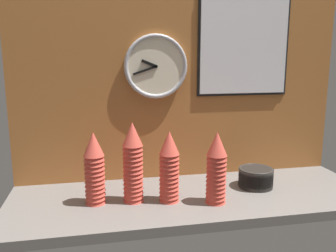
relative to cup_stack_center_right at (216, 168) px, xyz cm
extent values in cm
cube|color=slate|center=(-6.48, 10.89, -17.08)|extent=(160.00, 56.00, 4.00)
cube|color=#A3602D|center=(-6.48, 37.39, 37.42)|extent=(160.00, 3.00, 105.00)
cone|color=#DB4C3D|center=(0.00, 0.00, -10.14)|extent=(8.44, 8.44, 9.87)
cone|color=#DB4C3D|center=(0.00, 0.00, -8.30)|extent=(8.44, 8.44, 9.87)
cone|color=#DB4C3D|center=(0.00, 0.00, -6.45)|extent=(8.44, 8.44, 9.87)
cone|color=#DB4C3D|center=(0.00, 0.00, -4.61)|extent=(8.44, 8.44, 9.87)
cone|color=#DB4C3D|center=(0.00, 0.00, -2.77)|extent=(8.44, 8.44, 9.87)
cone|color=#DB4C3D|center=(0.00, 0.00, -0.92)|extent=(8.44, 8.44, 9.87)
cone|color=#DB4C3D|center=(0.00, 0.00, 0.92)|extent=(8.44, 8.44, 9.87)
cone|color=#DB4C3D|center=(0.00, 0.00, 2.77)|extent=(8.44, 8.44, 9.87)
cone|color=#DB4C3D|center=(0.00, 0.00, 4.61)|extent=(8.44, 8.44, 9.87)
cone|color=#DB4C3D|center=(0.00, 0.00, 6.45)|extent=(8.44, 8.44, 9.87)
cone|color=#DB4C3D|center=(0.00, 0.00, 8.30)|extent=(8.44, 8.44, 9.87)
cone|color=#DB4C3D|center=(0.00, 0.00, 10.14)|extent=(8.44, 8.44, 9.87)
cone|color=#DB4C3D|center=(-18.56, 5.52, -10.14)|extent=(8.44, 8.44, 9.87)
cone|color=#DB4C3D|center=(-18.56, 5.52, -8.30)|extent=(8.44, 8.44, 9.87)
cone|color=#DB4C3D|center=(-18.56, 5.52, -6.45)|extent=(8.44, 8.44, 9.87)
cone|color=#DB4C3D|center=(-18.56, 5.52, -4.61)|extent=(8.44, 8.44, 9.87)
cone|color=#DB4C3D|center=(-18.56, 5.52, -2.77)|extent=(8.44, 8.44, 9.87)
cone|color=#DB4C3D|center=(-18.56, 5.52, -0.92)|extent=(8.44, 8.44, 9.87)
cone|color=#DB4C3D|center=(-18.56, 5.52, 0.92)|extent=(8.44, 8.44, 9.87)
cone|color=#DB4C3D|center=(-18.56, 5.52, 2.77)|extent=(8.44, 8.44, 9.87)
cone|color=#DB4C3D|center=(-18.56, 5.52, 4.61)|extent=(8.44, 8.44, 9.87)
cone|color=#DB4C3D|center=(-18.56, 5.52, 6.45)|extent=(8.44, 8.44, 9.87)
cone|color=#DB4C3D|center=(-18.56, 5.52, 8.30)|extent=(8.44, 8.44, 9.87)
cone|color=#DB4C3D|center=(-18.56, 5.52, 10.14)|extent=(8.44, 8.44, 9.87)
cone|color=#DB4C3D|center=(-48.93, 9.22, -10.14)|extent=(8.44, 8.44, 9.87)
cone|color=#DB4C3D|center=(-48.93, 9.22, -8.30)|extent=(8.44, 8.44, 9.87)
cone|color=#DB4C3D|center=(-48.93, 9.22, -6.45)|extent=(8.44, 8.44, 9.87)
cone|color=#DB4C3D|center=(-48.93, 9.22, -4.61)|extent=(8.44, 8.44, 9.87)
cone|color=#DB4C3D|center=(-48.93, 9.22, -2.77)|extent=(8.44, 8.44, 9.87)
cone|color=#DB4C3D|center=(-48.93, 9.22, -0.92)|extent=(8.44, 8.44, 9.87)
cone|color=#DB4C3D|center=(-48.93, 9.22, 0.92)|extent=(8.44, 8.44, 9.87)
cone|color=#DB4C3D|center=(-48.93, 9.22, 2.77)|extent=(8.44, 8.44, 9.87)
cone|color=#DB4C3D|center=(-48.93, 9.22, 4.61)|extent=(8.44, 8.44, 9.87)
cone|color=#DB4C3D|center=(-48.93, 9.22, 6.45)|extent=(8.44, 8.44, 9.87)
cone|color=#DB4C3D|center=(-48.93, 9.22, 8.30)|extent=(8.44, 8.44, 9.87)
cone|color=#DB4C3D|center=(-48.93, 9.22, 10.14)|extent=(8.44, 8.44, 9.87)
cone|color=#DB4C3D|center=(-33.31, 8.20, -10.14)|extent=(8.44, 8.44, 9.87)
cone|color=#DB4C3D|center=(-33.31, 8.20, -8.30)|extent=(8.44, 8.44, 9.87)
cone|color=#DB4C3D|center=(-33.31, 8.20, -6.45)|extent=(8.44, 8.44, 9.87)
cone|color=#DB4C3D|center=(-33.31, 8.20, -4.61)|extent=(8.44, 8.44, 9.87)
cone|color=#DB4C3D|center=(-33.31, 8.20, -2.77)|extent=(8.44, 8.44, 9.87)
cone|color=#DB4C3D|center=(-33.31, 8.20, -0.92)|extent=(8.44, 8.44, 9.87)
cone|color=#DB4C3D|center=(-33.31, 8.20, 0.92)|extent=(8.44, 8.44, 9.87)
cone|color=#DB4C3D|center=(-33.31, 8.20, 2.77)|extent=(8.44, 8.44, 9.87)
cone|color=#DB4C3D|center=(-33.31, 8.20, 4.61)|extent=(8.44, 8.44, 9.87)
cone|color=#DB4C3D|center=(-33.31, 8.20, 6.45)|extent=(8.44, 8.44, 9.87)
cone|color=#DB4C3D|center=(-33.31, 8.20, 8.30)|extent=(8.44, 8.44, 9.87)
cone|color=#DB4C3D|center=(-33.31, 8.20, 10.14)|extent=(8.44, 8.44, 9.87)
cone|color=#DB4C3D|center=(-33.31, 8.20, 11.98)|extent=(8.44, 8.44, 9.87)
cone|color=#DB4C3D|center=(-33.31, 8.20, 13.83)|extent=(8.44, 8.44, 9.87)
cylinder|color=black|center=(24.21, 13.68, -13.07)|extent=(15.88, 15.88, 4.01)
cylinder|color=black|center=(24.21, 13.68, -11.46)|extent=(15.88, 15.88, 4.01)
cylinder|color=black|center=(24.21, 13.68, -9.84)|extent=(15.88, 15.88, 4.01)
cylinder|color=black|center=(24.21, 13.68, -8.23)|extent=(15.88, 15.88, 4.01)
torus|color=#302D2A|center=(24.21, 13.68, -6.83)|extent=(16.05, 16.05, 1.44)
cylinder|color=beige|center=(-19.09, 34.79, 40.03)|extent=(29.31, 1.80, 29.31)
torus|color=#B2B2B7|center=(-19.09, 33.98, 40.03)|extent=(30.12, 1.98, 30.12)
cube|color=black|center=(-22.49, 33.49, 41.41)|extent=(7.28, 0.60, 3.98)
cube|color=black|center=(-24.53, 33.49, 38.25)|extent=(11.15, 0.60, 4.43)
cylinder|color=black|center=(-19.09, 33.49, 40.03)|extent=(1.47, 0.60, 1.47)
cube|color=black|center=(24.96, 35.51, 49.97)|extent=(47.03, 0.60, 49.30)
cube|color=white|center=(24.96, 35.09, 49.97)|extent=(44.63, 1.20, 46.90)
camera|label=1|loc=(-46.77, -132.30, 45.32)|focal=38.00mm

